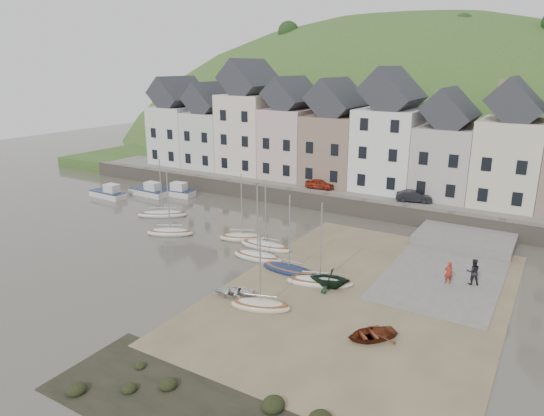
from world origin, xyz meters
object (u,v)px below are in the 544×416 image
Objects in this scene: car_left at (320,184)px; person_red at (448,273)px; rowboat_red at (371,334)px; person_dark at (473,272)px; car_right at (414,196)px; rowboat_green at (330,278)px; sailboat_0 at (163,214)px; rowboat_white at (234,292)px.

person_red is at bearing -135.43° from car_left.
rowboat_red is 11.19m from person_dark.
person_dark is 16.48m from car_right.
rowboat_green is 1.46× the size of person_dark.
car_left is at bearing 48.92° from sailboat_0.
person_red is 1.69m from person_dark.
person_dark is 0.59× the size of car_left.
rowboat_green is (21.94, -6.60, 0.54)m from sailboat_0.
sailboat_0 is 22.92m from rowboat_green.
sailboat_0 is 2.28× the size of rowboat_white.
rowboat_green is at bearing 4.46° from person_red.
car_left is (-5.33, 24.38, 1.81)m from rowboat_white.
sailboat_0 is at bearing -123.19° from rowboat_green.
rowboat_green reaches higher than rowboat_white.
sailboat_0 is 17.69m from car_left.
car_right is at bearing 162.68° from rowboat_green.
car_right is (-4.55, 24.79, 1.82)m from rowboat_red.
person_red reaches higher than rowboat_green.
car_left is at bearing -71.18° from person_red.
person_dark is at bearing 105.49° from rowboat_white.
rowboat_red is at bearing 46.16° from person_dark.
car_left reaches higher than rowboat_green.
rowboat_green is at bearing -157.09° from car_left.
car_right reaches higher than person_dark.
car_right reaches higher than car_left.
sailboat_0 is 30.49m from person_dark.
car_right is (0.30, 19.86, 1.39)m from rowboat_green.
rowboat_white is 9.91m from rowboat_red.
person_dark is at bearing 175.55° from person_red.
rowboat_white is 25.03m from car_left.
car_left reaches higher than rowboat_white.
rowboat_green is at bearing 110.54° from rowboat_white.
car_left is at bearing -168.85° from rowboat_green.
sailboat_0 is at bearing 134.23° from car_left.
car_left reaches higher than person_dark.
car_right is (-6.70, 14.98, 1.24)m from person_red.
rowboat_white is at bearing -172.36° from car_left.
rowboat_red is at bearing -153.11° from car_left.
car_left is at bearing -61.68° from person_dark.
sailboat_0 reaches higher than rowboat_red.
car_right is at bearing 143.09° from rowboat_red.
person_red is at bearing 1.31° from person_dark.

